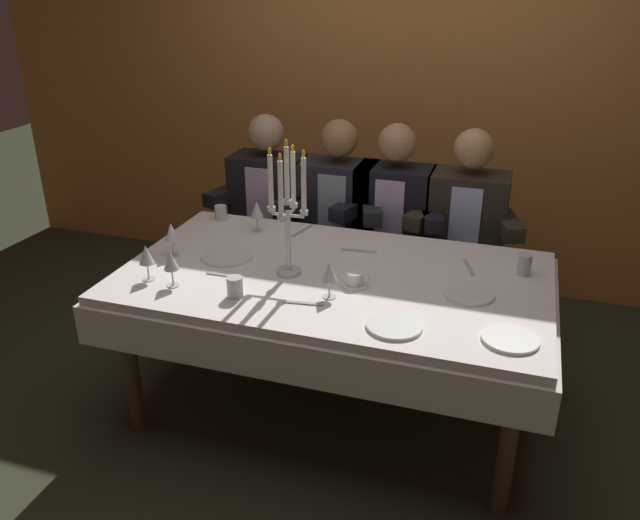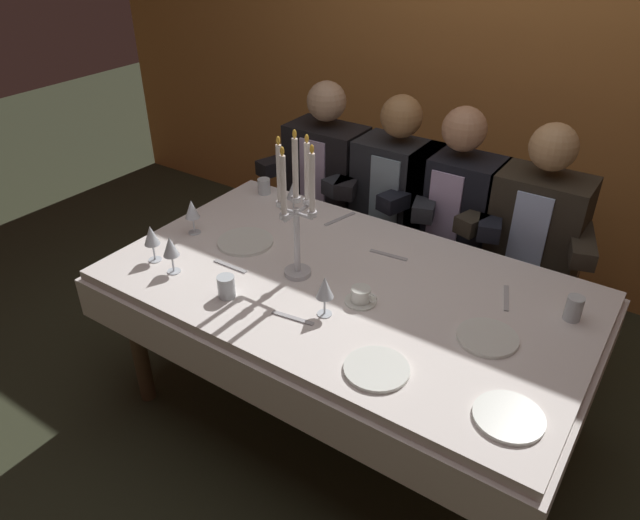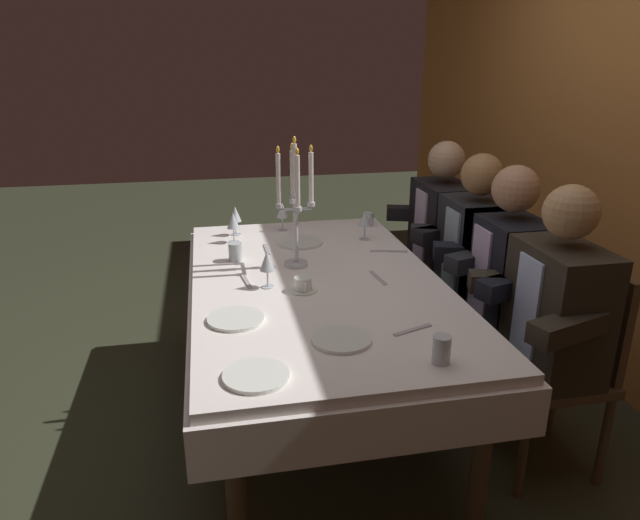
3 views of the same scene
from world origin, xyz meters
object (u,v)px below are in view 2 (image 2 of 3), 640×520
object	(u,v)px
dinner_plate_1	(377,369)
water_tumbler_2	(264,186)
candelabra	(296,210)
seated_diner_1	(396,190)
wine_glass_3	(293,191)
wine_glass_4	(192,210)
dining_table	(345,305)
dinner_plate_2	(246,242)
water_tumbler_0	(226,287)
coffee_cup_0	(361,296)
dinner_plate_0	(509,417)
wine_glass_2	(325,289)
wine_glass_1	(170,247)
seated_diner_0	(327,171)
water_tumbler_1	(574,308)
seated_diner_2	(455,206)
seated_diner_3	(536,228)
wine_glass_0	(151,236)
dinner_plate_3	(487,338)

from	to	relation	value
dinner_plate_1	water_tumbler_2	xyz separation A→B (m)	(-1.14, 0.84, 0.03)
candelabra	seated_diner_1	world-z (taller)	candelabra
wine_glass_3	wine_glass_4	size ratio (longest dim) A/B	1.00
dining_table	dinner_plate_2	distance (m)	0.55
wine_glass_3	water_tumbler_0	xyz separation A→B (m)	(0.20, -0.71, -0.07)
coffee_cup_0	wine_glass_3	bearing A→B (deg)	145.15
dining_table	water_tumbler_0	xyz separation A→B (m)	(-0.33, -0.34, 0.16)
wine_glass_4	seated_diner_1	bearing A→B (deg)	59.52
dinner_plate_0	wine_glass_2	world-z (taller)	wine_glass_2
candelabra	wine_glass_4	bearing A→B (deg)	178.35
dinner_plate_1	water_tumbler_0	xyz separation A→B (m)	(-0.68, 0.04, 0.04)
dining_table	wine_glass_3	bearing A→B (deg)	145.06
wine_glass_4	wine_glass_3	bearing A→B (deg)	58.07
candelabra	wine_glass_2	distance (m)	0.34
wine_glass_1	wine_glass_2	bearing A→B (deg)	9.00
dining_table	seated_diner_0	xyz separation A→B (m)	(-0.68, 0.89, 0.11)
dinner_plate_0	water_tumbler_1	size ratio (longest dim) A/B	2.21
candelabra	wine_glass_2	xyz separation A→B (m)	(0.24, -0.16, -0.18)
wine_glass_1	wine_glass_3	bearing A→B (deg)	82.27
dining_table	candelabra	distance (m)	0.46
wine_glass_2	seated_diner_2	size ratio (longest dim) A/B	0.13
candelabra	wine_glass_2	size ratio (longest dim) A/B	3.74
dinner_plate_2	dinner_plate_0	bearing A→B (deg)	-15.23
dinner_plate_2	wine_glass_2	xyz separation A→B (m)	(0.58, -0.24, 0.11)
seated_diner_0	seated_diner_2	xyz separation A→B (m)	(0.77, 0.00, 0.00)
candelabra	seated_diner_2	xyz separation A→B (m)	(0.28, 0.95, -0.30)
water_tumbler_1	seated_diner_2	distance (m)	0.96
seated_diner_0	wine_glass_3	bearing A→B (deg)	-73.78
wine_glass_4	seated_diner_3	bearing A→B (deg)	36.02
wine_glass_0	seated_diner_1	size ratio (longest dim) A/B	0.13
dinner_plate_1	coffee_cup_0	distance (m)	0.38
water_tumbler_1	seated_diner_1	distance (m)	1.23
dinner_plate_0	wine_glass_0	size ratio (longest dim) A/B	1.29
dinner_plate_1	wine_glass_4	bearing A→B (deg)	163.59
dining_table	dinner_plate_0	distance (m)	0.87
dinner_plate_0	water_tumbler_1	distance (m)	0.60
water_tumbler_0	seated_diner_0	bearing A→B (deg)	106.04
wine_glass_3	water_tumbler_1	distance (m)	1.35
seated_diner_0	wine_glass_4	bearing A→B (deg)	-96.64
dining_table	wine_glass_3	xyz separation A→B (m)	(-0.53, 0.37, 0.23)
wine_glass_1	seated_diner_0	world-z (taller)	seated_diner_0
wine_glass_2	wine_glass_3	bearing A→B (deg)	134.15
wine_glass_4	wine_glass_0	bearing A→B (deg)	-83.41
dinner_plate_0	wine_glass_0	distance (m)	1.55
dinner_plate_1	coffee_cup_0	bearing A→B (deg)	128.37
dinner_plate_0	dining_table	bearing A→B (deg)	156.18
wine_glass_0	wine_glass_2	bearing A→B (deg)	6.17
dinner_plate_0	wine_glass_4	bearing A→B (deg)	169.19
candelabra	wine_glass_4	xyz separation A→B (m)	(-0.60, 0.02, -0.18)
dinner_plate_1	dinner_plate_3	size ratio (longest dim) A/B	1.02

